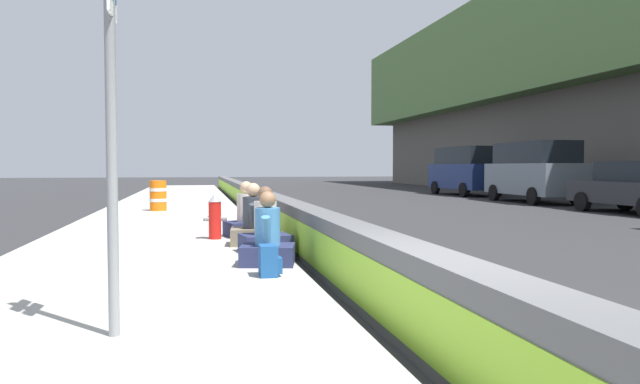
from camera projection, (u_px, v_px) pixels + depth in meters
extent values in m
plane|color=#2B2B2D|center=(438.00, 361.00, 4.67)|extent=(160.00, 160.00, 0.00)
cube|color=#A8A59E|center=(83.00, 378.00, 4.12)|extent=(80.00, 4.40, 0.14)
cube|color=#545456|center=(439.00, 308.00, 4.65)|extent=(76.00, 0.44, 0.85)
cube|color=#8CC62D|center=(412.00, 315.00, 4.61)|extent=(74.48, 0.01, 0.54)
cylinder|color=gray|center=(111.00, 118.00, 4.82)|extent=(0.09, 0.09, 3.60)
cylinder|color=red|center=(215.00, 220.00, 11.39)|extent=(0.24, 0.24, 0.72)
cone|color=gray|center=(215.00, 198.00, 11.37)|extent=(0.26, 0.26, 0.16)
cylinder|color=gray|center=(224.00, 218.00, 11.42)|extent=(0.10, 0.12, 0.10)
cylinder|color=gray|center=(206.00, 219.00, 11.35)|extent=(0.10, 0.12, 0.10)
cube|color=#23284C|center=(268.00, 255.00, 8.43)|extent=(0.78, 0.87, 0.28)
cylinder|color=#427FB7|center=(268.00, 226.00, 8.41)|extent=(0.36, 0.36, 0.53)
sphere|color=#8E6647|center=(267.00, 200.00, 8.39)|extent=(0.23, 0.23, 0.23)
cylinder|color=#427FB7|center=(269.00, 229.00, 8.61)|extent=(0.29, 0.18, 0.47)
cylinder|color=#427FB7|center=(266.00, 232.00, 8.21)|extent=(0.29, 0.18, 0.47)
cube|color=#23284C|center=(266.00, 243.00, 9.67)|extent=(0.78, 0.87, 0.29)
cylinder|color=beige|center=(265.00, 218.00, 9.65)|extent=(0.37, 0.37, 0.55)
sphere|color=brown|center=(265.00, 194.00, 9.63)|extent=(0.24, 0.24, 0.24)
cylinder|color=beige|center=(262.00, 220.00, 9.84)|extent=(0.30, 0.17, 0.48)
cylinder|color=beige|center=(269.00, 222.00, 9.46)|extent=(0.30, 0.17, 0.48)
cube|color=#706651|center=(253.00, 236.00, 10.57)|extent=(0.76, 0.86, 0.30)
cylinder|color=#333842|center=(253.00, 212.00, 10.55)|extent=(0.38, 0.38, 0.56)
sphere|color=tan|center=(253.00, 190.00, 10.54)|extent=(0.25, 0.25, 0.25)
cylinder|color=#333842|center=(253.00, 215.00, 10.77)|extent=(0.30, 0.16, 0.49)
cylinder|color=#333842|center=(253.00, 217.00, 10.35)|extent=(0.30, 0.16, 0.49)
cube|color=#23284C|center=(246.00, 229.00, 11.83)|extent=(0.84, 0.93, 0.30)
cylinder|color=beige|center=(246.00, 208.00, 11.81)|extent=(0.38, 0.38, 0.56)
sphere|color=tan|center=(246.00, 187.00, 11.79)|extent=(0.25, 0.25, 0.25)
cylinder|color=beige|center=(243.00, 210.00, 12.00)|extent=(0.31, 0.20, 0.49)
cylinder|color=beige|center=(250.00, 211.00, 11.63)|extent=(0.31, 0.20, 0.49)
cube|color=navy|center=(268.00, 261.00, 7.54)|extent=(0.32, 0.22, 0.40)
cube|color=navy|center=(279.00, 265.00, 7.57)|extent=(0.22, 0.06, 0.20)
cylinder|color=orange|center=(158.00, 196.00, 18.63)|extent=(0.52, 0.52, 0.95)
cylinder|color=white|center=(158.00, 190.00, 18.62)|extent=(0.54, 0.54, 0.10)
cylinder|color=white|center=(158.00, 200.00, 18.63)|extent=(0.54, 0.54, 0.10)
cube|color=#28282D|center=(636.00, 193.00, 19.07)|extent=(4.54, 1.91, 0.72)
cube|color=black|center=(638.00, 171.00, 18.94)|extent=(2.24, 1.68, 0.66)
cylinder|color=black|center=(582.00, 202.00, 20.28)|extent=(0.67, 0.24, 0.66)
cylinder|color=black|center=(625.00, 201.00, 20.68)|extent=(0.67, 0.24, 0.66)
cube|color=slate|center=(533.00, 179.00, 24.98)|extent=(5.15, 2.10, 1.30)
cube|color=black|center=(535.00, 153.00, 24.83)|extent=(4.15, 1.88, 0.90)
cylinder|color=black|center=(494.00, 193.00, 26.44)|extent=(0.73, 0.24, 0.72)
cylinder|color=black|center=(533.00, 192.00, 26.78)|extent=(0.73, 0.24, 0.72)
cylinder|color=black|center=(533.00, 196.00, 23.23)|extent=(0.73, 0.24, 0.72)
cylinder|color=black|center=(576.00, 196.00, 23.57)|extent=(0.73, 0.24, 0.72)
cube|color=navy|center=(465.00, 176.00, 31.28)|extent=(5.17, 2.15, 1.30)
cube|color=black|center=(466.00, 155.00, 31.13)|extent=(4.16, 1.92, 0.90)
cylinder|color=black|center=(435.00, 188.00, 32.66)|extent=(0.73, 0.25, 0.72)
cylinder|color=black|center=(466.00, 187.00, 33.12)|extent=(0.73, 0.25, 0.72)
cylinder|color=black|center=(464.00, 190.00, 29.50)|extent=(0.73, 0.25, 0.72)
cylinder|color=black|center=(497.00, 189.00, 29.96)|extent=(0.73, 0.25, 0.72)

